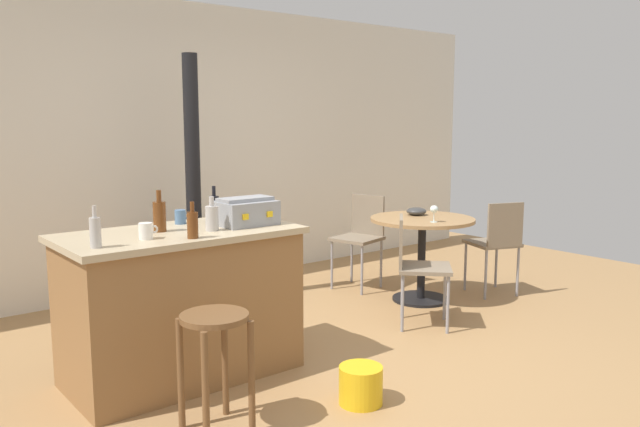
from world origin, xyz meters
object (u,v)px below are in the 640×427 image
object	(u,v)px
folding_chair_far	(361,233)
cup_0	(146,231)
folding_chair_near	(497,240)
cup_1	(181,217)
dining_table	(422,238)
bottle_0	(160,216)
kitchen_island	(182,304)
wine_glass	(434,210)
folding_chair_left	(416,262)
plastic_bucket	(361,385)
bottle_4	(193,224)
serving_bowl	(416,211)
wood_stove	(195,244)
toolbox	(245,212)
bottle_2	(212,218)
wooden_stool	(215,344)
bottle_3	(95,232)
bottle_1	(214,208)

from	to	relation	value
folding_chair_far	cup_0	size ratio (longest dim) A/B	7.68
folding_chair_near	cup_1	xyz separation A→B (m)	(-2.97, 0.34, 0.46)
dining_table	bottle_0	world-z (taller)	bottle_0
kitchen_island	wine_glass	xyz separation A→B (m)	(2.33, -0.01, 0.39)
folding_chair_left	cup_1	distance (m)	1.87
kitchen_island	folding_chair_far	world-z (taller)	kitchen_island
cup_0	plastic_bucket	world-z (taller)	cup_0
bottle_4	serving_bowl	world-z (taller)	bottle_4
cup_1	folding_chair_near	bearing A→B (deg)	-6.51
bottle_0	serving_bowl	bearing A→B (deg)	6.67
wood_stove	toolbox	size ratio (longest dim) A/B	5.96
folding_chair_far	folding_chair_left	bearing A→B (deg)	-111.90
bottle_0	plastic_bucket	distance (m)	1.56
folding_chair_near	bottle_4	size ratio (longest dim) A/B	4.11
bottle_0	bottle_2	distance (m)	0.31
wooden_stool	bottle_2	size ratio (longest dim) A/B	2.99
kitchen_island	wooden_stool	distance (m)	0.79
folding_chair_left	bottle_0	distance (m)	2.07
dining_table	folding_chair_near	world-z (taller)	folding_chair_near
cup_1	wine_glass	distance (m)	2.22
bottle_0	bottle_4	size ratio (longest dim) A/B	1.20
folding_chair_left	bottle_3	xyz separation A→B (m)	(-2.46, 0.03, 0.51)
dining_table	folding_chair_near	distance (m)	0.73
folding_chair_far	serving_bowl	world-z (taller)	folding_chair_far
bottle_4	bottle_1	bearing A→B (deg)	48.36
toolbox	plastic_bucket	xyz separation A→B (m)	(0.16, -0.94, -0.91)
dining_table	folding_chair_far	size ratio (longest dim) A/B	1.04
folding_chair_far	kitchen_island	bearing A→B (deg)	-159.05
bottle_1	bottle_3	world-z (taller)	bottle_1
folding_chair_near	wood_stove	xyz separation A→B (m)	(-2.27, 1.50, 0.01)
bottle_0	bottle_4	world-z (taller)	bottle_0
kitchen_island	folding_chair_far	xyz separation A→B (m)	(2.33, 0.89, 0.06)
bottle_0	folding_chair_far	bearing A→B (deg)	19.13
folding_chair_left	bottle_0	size ratio (longest dim) A/B	3.38
cup_1	folding_chair_left	bearing A→B (deg)	-15.00
dining_table	cup_0	bearing A→B (deg)	-172.79
cup_0	folding_chair_far	bearing A→B (deg)	21.52
bottle_3	plastic_bucket	world-z (taller)	bottle_3
kitchen_island	wooden_stool	xyz separation A→B (m)	(-0.20, -0.77, 0.00)
dining_table	wine_glass	xyz separation A→B (m)	(-0.11, -0.22, 0.29)
bottle_3	plastic_bucket	size ratio (longest dim) A/B	0.90
folding_chair_far	toolbox	size ratio (longest dim) A/B	2.44
folding_chair_near	bottle_2	distance (m)	2.98
cup_0	folding_chair_left	bearing A→B (deg)	-2.71
toolbox	bottle_4	size ratio (longest dim) A/B	1.70
wooden_stool	cup_0	xyz separation A→B (m)	(-0.07, 0.63, 0.51)
plastic_bucket	bottle_2	bearing A→B (deg)	116.69
folding_chair_far	plastic_bucket	distance (m)	2.60
wooden_stool	plastic_bucket	bearing A→B (deg)	-16.35
cup_1	dining_table	bearing A→B (deg)	-0.60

